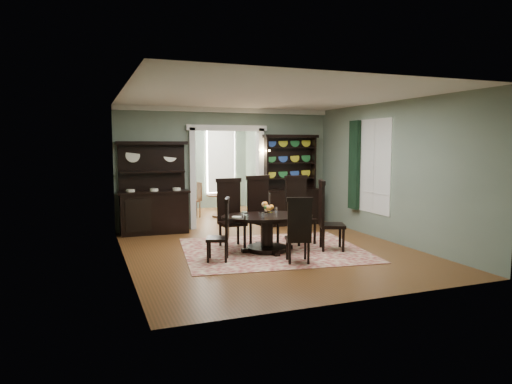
% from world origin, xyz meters
% --- Properties ---
extents(room, '(5.51, 6.01, 3.01)m').
position_xyz_m(room, '(0.00, 0.04, 1.58)').
color(room, brown).
rests_on(room, ground).
extents(parlor, '(3.51, 3.50, 3.01)m').
position_xyz_m(parlor, '(0.00, 5.53, 1.52)').
color(parlor, brown).
rests_on(parlor, ground).
extents(doorway_trim, '(2.08, 0.25, 2.57)m').
position_xyz_m(doorway_trim, '(0.00, 3.00, 1.62)').
color(doorway_trim, silver).
rests_on(doorway_trim, floor).
extents(right_window, '(0.15, 1.47, 2.12)m').
position_xyz_m(right_window, '(2.69, 0.93, 1.60)').
color(right_window, white).
rests_on(right_window, wall_right).
extents(wall_sconce, '(0.27, 0.21, 0.21)m').
position_xyz_m(wall_sconce, '(0.95, 2.85, 1.89)').
color(wall_sconce, '#CB8836').
rests_on(wall_sconce, back_wall_right).
extents(rug, '(3.85, 3.39, 0.01)m').
position_xyz_m(rug, '(0.07, 0.13, 0.01)').
color(rug, maroon).
rests_on(rug, floor).
extents(dining_table, '(1.96, 1.90, 0.71)m').
position_xyz_m(dining_table, '(-0.07, 0.10, 0.50)').
color(dining_table, black).
rests_on(dining_table, rug).
extents(centerpiece, '(1.43, 0.92, 0.24)m').
position_xyz_m(centerpiece, '(-0.06, 0.16, 0.78)').
color(centerpiece, white).
rests_on(centerpiece, dining_table).
extents(chair_far_left, '(0.54, 0.50, 1.40)m').
position_xyz_m(chair_far_left, '(-0.61, 0.77, 0.74)').
color(chair_far_left, black).
rests_on(chair_far_left, rug).
extents(chair_far_mid, '(0.65, 0.63, 1.45)m').
position_xyz_m(chair_far_mid, '(0.01, 0.66, 0.76)').
color(chair_far_mid, black).
rests_on(chair_far_mid, rug).
extents(chair_far_right, '(0.59, 0.57, 1.43)m').
position_xyz_m(chair_far_right, '(0.85, 0.59, 0.75)').
color(chair_far_right, black).
rests_on(chair_far_right, rug).
extents(chair_end_left, '(0.53, 0.54, 1.15)m').
position_xyz_m(chair_end_left, '(-1.10, -0.34, 0.60)').
color(chair_end_left, black).
rests_on(chair_end_left, rug).
extents(chair_end_right, '(0.64, 0.66, 1.40)m').
position_xyz_m(chair_end_right, '(1.05, -0.23, 0.73)').
color(chair_end_right, black).
rests_on(chair_end_right, rug).
extents(chair_near, '(0.54, 0.53, 1.19)m').
position_xyz_m(chair_near, '(0.08, -0.99, 0.62)').
color(chair_near, black).
rests_on(chair_near, rug).
extents(sideboard, '(1.66, 0.63, 2.16)m').
position_xyz_m(sideboard, '(-1.88, 2.75, 0.75)').
color(sideboard, black).
rests_on(sideboard, floor).
extents(welsh_dresser, '(1.50, 0.56, 2.34)m').
position_xyz_m(welsh_dresser, '(1.67, 2.75, 0.85)').
color(welsh_dresser, black).
rests_on(welsh_dresser, floor).
extents(parlor_table, '(0.71, 0.71, 0.65)m').
position_xyz_m(parlor_table, '(0.22, 4.53, 0.43)').
color(parlor_table, brown).
rests_on(parlor_table, parlor_floor).
extents(parlor_chair_left, '(0.44, 0.42, 1.00)m').
position_xyz_m(parlor_chair_left, '(-0.40, 4.78, 0.54)').
color(parlor_chair_left, brown).
rests_on(parlor_chair_left, parlor_floor).
extents(parlor_chair_right, '(0.49, 0.48, 1.06)m').
position_xyz_m(parlor_chair_right, '(0.43, 4.49, 0.57)').
color(parlor_chair_right, brown).
rests_on(parlor_chair_right, parlor_floor).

